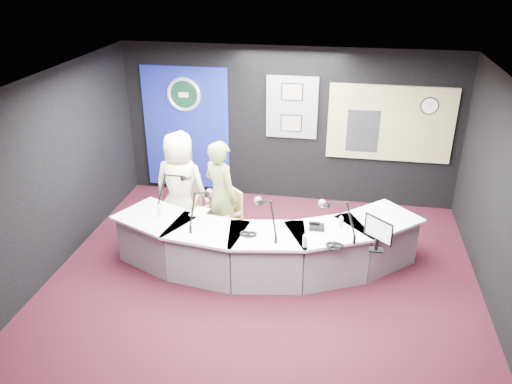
% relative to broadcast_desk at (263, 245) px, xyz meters
% --- Properties ---
extents(ground, '(6.00, 6.00, 0.00)m').
position_rel_broadcast_desk_xyz_m(ground, '(0.05, -0.55, -0.38)').
color(ground, black).
rests_on(ground, ground).
extents(ceiling, '(6.00, 6.00, 0.02)m').
position_rel_broadcast_desk_xyz_m(ceiling, '(0.05, -0.55, 2.42)').
color(ceiling, silver).
rests_on(ceiling, ground).
extents(wall_back, '(6.00, 0.02, 2.80)m').
position_rel_broadcast_desk_xyz_m(wall_back, '(0.05, 2.45, 1.02)').
color(wall_back, black).
rests_on(wall_back, ground).
extents(wall_front, '(6.00, 0.02, 2.80)m').
position_rel_broadcast_desk_xyz_m(wall_front, '(0.05, -3.55, 1.02)').
color(wall_front, black).
rests_on(wall_front, ground).
extents(wall_left, '(0.02, 6.00, 2.80)m').
position_rel_broadcast_desk_xyz_m(wall_left, '(-2.95, -0.55, 1.02)').
color(wall_left, black).
rests_on(wall_left, ground).
extents(wall_right, '(0.02, 6.00, 2.80)m').
position_rel_broadcast_desk_xyz_m(wall_right, '(3.05, -0.55, 1.02)').
color(wall_right, black).
rests_on(wall_right, ground).
extents(broadcast_desk, '(4.50, 1.90, 0.75)m').
position_rel_broadcast_desk_xyz_m(broadcast_desk, '(0.00, 0.00, 0.00)').
color(broadcast_desk, silver).
rests_on(broadcast_desk, ground).
extents(backdrop_panel, '(1.60, 0.05, 2.30)m').
position_rel_broadcast_desk_xyz_m(backdrop_panel, '(-1.85, 2.42, 0.88)').
color(backdrop_panel, navy).
rests_on(backdrop_panel, wall_back).
extents(agency_seal, '(0.63, 0.07, 0.63)m').
position_rel_broadcast_desk_xyz_m(agency_seal, '(-1.85, 2.38, 1.52)').
color(agency_seal, silver).
rests_on(agency_seal, backdrop_panel).
extents(seal_center, '(0.48, 0.01, 0.48)m').
position_rel_broadcast_desk_xyz_m(seal_center, '(-1.85, 2.38, 1.52)').
color(seal_center, black).
rests_on(seal_center, backdrop_panel).
extents(pinboard, '(0.90, 0.04, 1.10)m').
position_rel_broadcast_desk_xyz_m(pinboard, '(0.10, 2.42, 1.38)').
color(pinboard, slate).
rests_on(pinboard, wall_back).
extents(framed_photo_upper, '(0.34, 0.02, 0.27)m').
position_rel_broadcast_desk_xyz_m(framed_photo_upper, '(0.10, 2.39, 1.65)').
color(framed_photo_upper, gray).
rests_on(framed_photo_upper, pinboard).
extents(framed_photo_lower, '(0.34, 0.02, 0.27)m').
position_rel_broadcast_desk_xyz_m(framed_photo_lower, '(0.10, 2.39, 1.09)').
color(framed_photo_lower, gray).
rests_on(framed_photo_lower, pinboard).
extents(booth_window_frame, '(2.12, 0.06, 1.32)m').
position_rel_broadcast_desk_xyz_m(booth_window_frame, '(1.80, 2.42, 1.18)').
color(booth_window_frame, tan).
rests_on(booth_window_frame, wall_back).
extents(booth_glow, '(2.00, 0.02, 1.20)m').
position_rel_broadcast_desk_xyz_m(booth_glow, '(1.80, 2.41, 1.18)').
color(booth_glow, '#DBBB8A').
rests_on(booth_glow, booth_window_frame).
extents(equipment_rack, '(0.55, 0.02, 0.75)m').
position_rel_broadcast_desk_xyz_m(equipment_rack, '(1.35, 2.39, 1.03)').
color(equipment_rack, black).
rests_on(equipment_rack, booth_window_frame).
extents(wall_clock, '(0.28, 0.01, 0.28)m').
position_rel_broadcast_desk_xyz_m(wall_clock, '(2.40, 2.39, 1.52)').
color(wall_clock, white).
rests_on(wall_clock, booth_window_frame).
extents(armchair_left, '(0.58, 0.58, 0.96)m').
position_rel_broadcast_desk_xyz_m(armchair_left, '(-1.45, 0.73, 0.10)').
color(armchair_left, tan).
rests_on(armchair_left, ground).
extents(armchair_right, '(0.70, 0.70, 0.88)m').
position_rel_broadcast_desk_xyz_m(armchair_right, '(-0.73, 0.48, 0.06)').
color(armchair_right, tan).
rests_on(armchair_right, ground).
extents(draped_jacket, '(0.51, 0.14, 0.70)m').
position_rel_broadcast_desk_xyz_m(draped_jacket, '(-1.45, 0.98, 0.24)').
color(draped_jacket, '#665F56').
rests_on(draped_jacket, armchair_left).
extents(person_man, '(0.91, 0.63, 1.76)m').
position_rel_broadcast_desk_xyz_m(person_man, '(-1.45, 0.73, 0.51)').
color(person_man, '#FFF3CB').
rests_on(person_man, ground).
extents(person_woman, '(0.77, 0.71, 1.76)m').
position_rel_broadcast_desk_xyz_m(person_woman, '(-0.73, 0.48, 0.50)').
color(person_woman, olive).
rests_on(person_woman, ground).
extents(computer_monitor, '(0.34, 0.32, 0.30)m').
position_rel_broadcast_desk_xyz_m(computer_monitor, '(1.55, -0.48, 0.70)').
color(computer_monitor, black).
rests_on(computer_monitor, broadcast_desk).
extents(desk_phone, '(0.21, 0.17, 0.05)m').
position_rel_broadcast_desk_xyz_m(desk_phone, '(0.76, -0.05, 0.40)').
color(desk_phone, black).
rests_on(desk_phone, broadcast_desk).
extents(headphones_near, '(0.23, 0.23, 0.04)m').
position_rel_broadcast_desk_xyz_m(headphones_near, '(1.02, -0.47, 0.39)').
color(headphones_near, black).
rests_on(headphones_near, broadcast_desk).
extents(headphones_far, '(0.20, 0.20, 0.03)m').
position_rel_broadcast_desk_xyz_m(headphones_far, '(-0.14, -0.38, 0.39)').
color(headphones_far, black).
rests_on(headphones_far, broadcast_desk).
extents(paper_stack, '(0.27, 0.34, 0.00)m').
position_rel_broadcast_desk_xyz_m(paper_stack, '(-0.98, 0.15, 0.38)').
color(paper_stack, white).
rests_on(paper_stack, broadcast_desk).
extents(notepad, '(0.22, 0.31, 0.00)m').
position_rel_broadcast_desk_xyz_m(notepad, '(-0.83, -0.56, 0.38)').
color(notepad, white).
rests_on(notepad, broadcast_desk).
extents(boom_mic_a, '(0.42, 0.66, 0.60)m').
position_rel_broadcast_desk_xyz_m(boom_mic_a, '(-1.43, 0.35, 0.68)').
color(boom_mic_a, black).
rests_on(boom_mic_a, broadcast_desk).
extents(boom_mic_b, '(0.24, 0.73, 0.60)m').
position_rel_broadcast_desk_xyz_m(boom_mic_b, '(-0.87, -0.17, 0.68)').
color(boom_mic_b, black).
rests_on(boom_mic_b, broadcast_desk).
extents(boom_mic_c, '(0.45, 0.64, 0.60)m').
position_rel_broadcast_desk_xyz_m(boom_mic_c, '(0.09, -0.26, 0.68)').
color(boom_mic_c, black).
rests_on(boom_mic_c, broadcast_desk).
extents(boom_mic_d, '(0.58, 0.53, 0.60)m').
position_rel_broadcast_desk_xyz_m(boom_mic_d, '(1.04, -0.14, 0.68)').
color(boom_mic_d, black).
rests_on(boom_mic_d, broadcast_desk).
extents(water_bottles, '(3.08, 0.65, 0.18)m').
position_rel_broadcast_desk_xyz_m(water_bottles, '(-0.00, -0.25, 0.46)').
color(water_bottles, silver).
rests_on(water_bottles, broadcast_desk).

